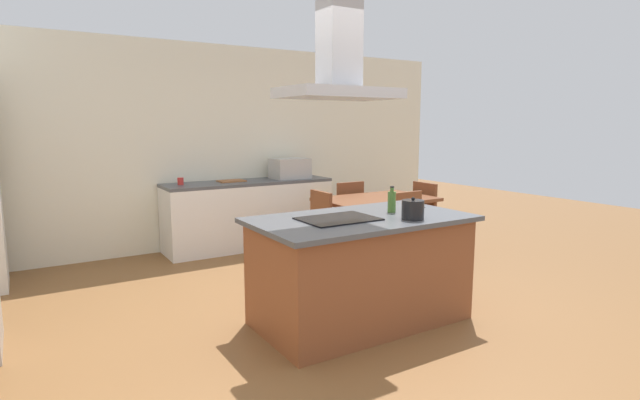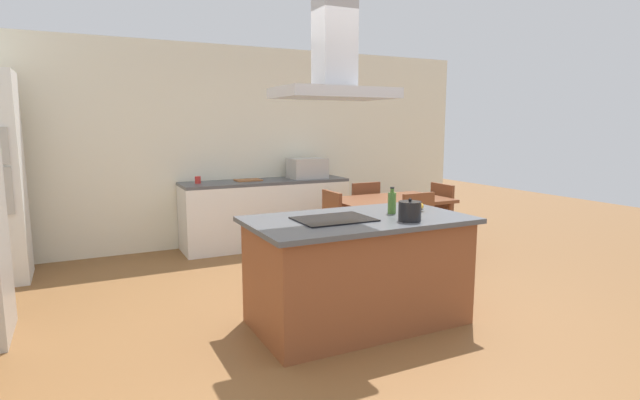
# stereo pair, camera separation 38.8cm
# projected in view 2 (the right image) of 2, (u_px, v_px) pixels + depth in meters

# --- Properties ---
(ground) EXTENTS (16.00, 16.00, 0.00)m
(ground) POSITION_uv_depth(u_px,v_px,m) (288.00, 274.00, 5.49)
(ground) COLOR brown
(wall_back) EXTENTS (7.20, 0.10, 2.70)m
(wall_back) POSITION_uv_depth(u_px,v_px,m) (239.00, 146.00, 6.83)
(wall_back) COLOR silver
(wall_back) RESTS_ON ground
(kitchen_island) EXTENTS (1.81, 1.02, 0.90)m
(kitchen_island) POSITION_uv_depth(u_px,v_px,m) (358.00, 270.00, 4.09)
(kitchen_island) COLOR brown
(kitchen_island) RESTS_ON ground
(cooktop) EXTENTS (0.60, 0.44, 0.01)m
(cooktop) POSITION_uv_depth(u_px,v_px,m) (334.00, 219.00, 3.92)
(cooktop) COLOR black
(cooktop) RESTS_ON kitchen_island
(tea_kettle) EXTENTS (0.23, 0.18, 0.18)m
(tea_kettle) POSITION_uv_depth(u_px,v_px,m) (410.00, 211.00, 3.87)
(tea_kettle) COLOR black
(tea_kettle) RESTS_ON kitchen_island
(olive_oil_bottle) EXTENTS (0.07, 0.07, 0.23)m
(olive_oil_bottle) POSITION_uv_depth(u_px,v_px,m) (392.00, 202.00, 4.20)
(olive_oil_bottle) COLOR #47722D
(olive_oil_bottle) RESTS_ON kitchen_island
(mixing_bowl) EXTENTS (0.16, 0.16, 0.09)m
(mixing_bowl) POSITION_uv_depth(u_px,v_px,m) (414.00, 206.00, 4.32)
(mixing_bowl) COLOR gold
(mixing_bowl) RESTS_ON kitchen_island
(back_counter) EXTENTS (2.26, 0.62, 0.90)m
(back_counter) POSITION_uv_depth(u_px,v_px,m) (266.00, 213.00, 6.75)
(back_counter) COLOR white
(back_counter) RESTS_ON ground
(countertop_microwave) EXTENTS (0.50, 0.38, 0.28)m
(countertop_microwave) POSITION_uv_depth(u_px,v_px,m) (307.00, 168.00, 6.94)
(countertop_microwave) COLOR #B2AFAA
(countertop_microwave) RESTS_ON back_counter
(coffee_mug_red) EXTENTS (0.08, 0.08, 0.09)m
(coffee_mug_red) POSITION_uv_depth(u_px,v_px,m) (198.00, 180.00, 6.33)
(coffee_mug_red) COLOR red
(coffee_mug_red) RESTS_ON back_counter
(cutting_board) EXTENTS (0.34, 0.24, 0.02)m
(cutting_board) POSITION_uv_depth(u_px,v_px,m) (248.00, 180.00, 6.63)
(cutting_board) COLOR #995B33
(cutting_board) RESTS_ON back_counter
(dining_table) EXTENTS (1.40, 0.90, 0.75)m
(dining_table) POSITION_uv_depth(u_px,v_px,m) (390.00, 205.00, 6.05)
(dining_table) COLOR brown
(dining_table) RESTS_ON ground
(chair_facing_back_wall) EXTENTS (0.42, 0.42, 0.89)m
(chair_facing_back_wall) POSITION_uv_depth(u_px,v_px,m) (362.00, 210.00, 6.66)
(chair_facing_back_wall) COLOR gold
(chair_facing_back_wall) RESTS_ON ground
(chair_facing_island) EXTENTS (0.42, 0.42, 0.89)m
(chair_facing_island) POSITION_uv_depth(u_px,v_px,m) (424.00, 228.00, 5.48)
(chair_facing_island) COLOR gold
(chair_facing_island) RESTS_ON ground
(chair_at_left_end) EXTENTS (0.42, 0.42, 0.89)m
(chair_at_left_end) POSITION_uv_depth(u_px,v_px,m) (324.00, 225.00, 5.67)
(chair_at_left_end) COLOR gold
(chair_at_left_end) RESTS_ON ground
(chair_at_right_end) EXTENTS (0.42, 0.42, 0.89)m
(chair_at_right_end) POSITION_uv_depth(u_px,v_px,m) (448.00, 212.00, 6.47)
(chair_at_right_end) COLOR gold
(chair_at_right_end) RESTS_ON ground
(range_hood) EXTENTS (0.90, 0.55, 0.78)m
(range_hood) POSITION_uv_depth(u_px,v_px,m) (334.00, 65.00, 3.74)
(range_hood) COLOR #ADADB2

